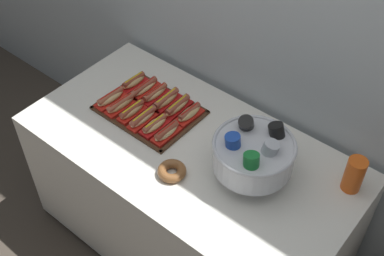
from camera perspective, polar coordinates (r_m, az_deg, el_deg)
The scene contains 19 objects.
ground_plane at distance 2.95m, azimuth -0.22°, elevation -12.60°, with size 10.00×10.00×0.00m, color #4C4238.
back_wall at distance 2.32m, azimuth 7.68°, elevation 13.65°, with size 6.00×0.10×2.60m, color #B2BCC1.
buffet_table at distance 2.61m, azimuth -0.24°, elevation -7.68°, with size 1.59×0.82×0.79m.
serving_tray at distance 2.50m, azimuth -4.83°, elevation 2.01°, with size 0.48×0.36×0.01m.
hot_dog_0 at distance 2.54m, azimuth -9.24°, elevation 3.37°, with size 0.08×0.17×0.06m.
hot_dog_1 at distance 2.50m, azimuth -8.05°, elevation 2.66°, with size 0.07×0.18×0.06m.
hot_dog_2 at distance 2.45m, azimuth -6.83°, elevation 1.91°, with size 0.06×0.16×0.06m.
hot_dog_3 at distance 2.41m, azimuth -5.57°, elevation 1.12°, with size 0.06×0.18×0.06m.
hot_dog_4 at distance 2.38m, azimuth -4.26°, elevation 0.30°, with size 0.07×0.16×0.06m.
hot_dog_5 at distance 2.34m, azimuth -2.92°, elevation -0.51°, with size 0.07×0.16×0.06m.
hot_dog_6 at distance 2.62m, azimuth -6.63°, elevation 5.21°, with size 0.08×0.16×0.06m.
hot_dog_7 at distance 2.58m, azimuth -5.44°, elevation 4.52°, with size 0.07×0.18×0.06m.
hot_dog_8 at distance 2.54m, azimuth -4.22°, elevation 3.86°, with size 0.06×0.16×0.06m.
hot_dog_9 at distance 2.50m, azimuth -2.96°, elevation 3.17°, with size 0.06×0.18×0.06m.
hot_dog_10 at distance 2.46m, azimuth -1.66°, elevation 2.43°, with size 0.06×0.18×0.06m.
hot_dog_11 at distance 2.42m, azimuth -0.32°, elevation 1.65°, with size 0.07×0.16×0.06m.
punch_bowl at distance 2.12m, azimuth 7.00°, elevation -2.89°, with size 0.35×0.35×0.26m.
cup_stack at distance 2.20m, azimuth 17.94°, elevation -5.06°, with size 0.08×0.08×0.17m.
donut at distance 2.20m, azimuth -2.30°, elevation -4.91°, with size 0.13×0.13×0.04m.
Camera 1 is at (1.02, -1.22, 2.49)m, focal length 46.94 mm.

